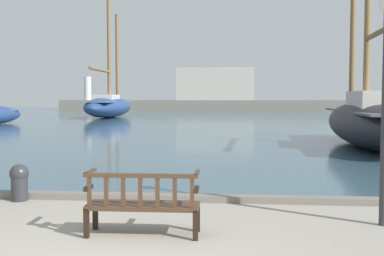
% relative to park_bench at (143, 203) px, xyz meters
% --- Properties ---
extents(harbor_water, '(100.00, 80.00, 0.08)m').
position_rel_park_bench_xyz_m(harbor_water, '(-0.12, 42.47, -0.43)').
color(harbor_water, '#385666').
rests_on(harbor_water, ground).
extents(quay_edge_kerb, '(40.00, 0.30, 0.12)m').
position_rel_park_bench_xyz_m(quay_edge_kerb, '(-0.12, 2.32, -0.41)').
color(quay_edge_kerb, slate).
rests_on(quay_edge_kerb, ground).
extents(park_bench, '(1.61, 0.54, 0.92)m').
position_rel_park_bench_xyz_m(park_bench, '(0.00, 0.00, 0.00)').
color(park_bench, black).
rests_on(park_bench, ground).
extents(sailboat_outer_starboard, '(2.83, 10.44, 11.39)m').
position_rel_park_bench_xyz_m(sailboat_outer_starboard, '(6.34, 12.29, 0.67)').
color(sailboat_outer_starboard, black).
rests_on(sailboat_outer_starboard, harbor_water).
extents(sailboat_outer_port, '(3.41, 11.41, 13.11)m').
position_rel_park_bench_xyz_m(sailboat_outer_port, '(-10.61, 37.83, 0.80)').
color(sailboat_outer_port, navy).
rests_on(sailboat_outer_port, harbor_water).
extents(mooring_bollard, '(0.36, 0.36, 0.70)m').
position_rel_park_bench_xyz_m(mooring_bollard, '(-2.79, 2.07, -0.08)').
color(mooring_bollard, '#2D2D33').
rests_on(mooring_bollard, ground).
extents(far_breakwater, '(46.37, 2.40, 6.07)m').
position_rel_park_bench_xyz_m(far_breakwater, '(-0.82, 59.81, 1.40)').
color(far_breakwater, slate).
rests_on(far_breakwater, ground).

